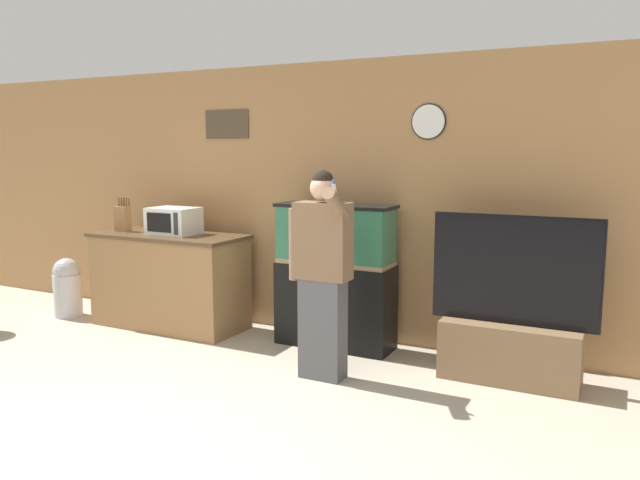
% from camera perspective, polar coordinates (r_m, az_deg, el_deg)
% --- Properties ---
extents(ground_plane, '(18.00, 18.00, 0.00)m').
position_cam_1_polar(ground_plane, '(4.02, -21.21, -18.75)').
color(ground_plane, '#B2A893').
extents(wall_back_paneled, '(10.00, 0.08, 2.60)m').
position_cam_1_polar(wall_back_paneled, '(6.02, -0.20, 3.64)').
color(wall_back_paneled, '#A87A4C').
rests_on(wall_back_paneled, ground_plane).
extents(counter_island, '(1.59, 0.69, 0.95)m').
position_cam_1_polar(counter_island, '(6.51, -13.57, -3.59)').
color(counter_island, olive).
rests_on(counter_island, ground_plane).
extents(microwave, '(0.47, 0.36, 0.27)m').
position_cam_1_polar(microwave, '(6.39, -13.23, 1.71)').
color(microwave, white).
rests_on(microwave, counter_island).
extents(knife_block, '(0.15, 0.10, 0.35)m').
position_cam_1_polar(knife_block, '(6.77, -17.58, 1.91)').
color(knife_block, olive).
rests_on(knife_block, counter_island).
extents(aquarium_on_stand, '(1.08, 0.38, 1.31)m').
position_cam_1_polar(aquarium_on_stand, '(5.66, 1.40, -3.31)').
color(aquarium_on_stand, black).
rests_on(aquarium_on_stand, ground_plane).
extents(tv_on_stand, '(1.26, 0.40, 1.30)m').
position_cam_1_polar(tv_on_stand, '(5.09, 17.04, -8.17)').
color(tv_on_stand, brown).
rests_on(tv_on_stand, ground_plane).
extents(person_standing, '(0.52, 0.39, 1.64)m').
position_cam_1_polar(person_standing, '(4.83, 0.15, -2.91)').
color(person_standing, '#515156').
rests_on(person_standing, ground_plane).
extents(trash_bin, '(0.29, 0.29, 0.64)m').
position_cam_1_polar(trash_bin, '(7.27, -22.11, -3.98)').
color(trash_bin, '#B7B7BC').
rests_on(trash_bin, ground_plane).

